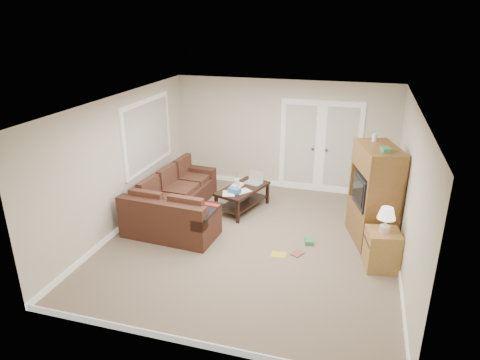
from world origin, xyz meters
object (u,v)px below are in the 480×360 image
(sectional_sofa, at_px, (174,205))
(side_cabinet, at_px, (382,247))
(coffee_table, at_px, (243,197))
(tv_armoire, at_px, (374,194))

(sectional_sofa, relative_size, side_cabinet, 2.54)
(coffee_table, xyz_separation_m, tv_armoire, (2.53, -0.59, 0.61))
(sectional_sofa, relative_size, tv_armoire, 1.43)
(sectional_sofa, bearing_deg, tv_armoire, 7.48)
(tv_armoire, bearing_deg, sectional_sofa, 166.72)
(sectional_sofa, xyz_separation_m, side_cabinet, (3.89, -0.68, 0.07))
(sectional_sofa, height_order, side_cabinet, side_cabinet)
(coffee_table, distance_m, tv_armoire, 2.67)
(sectional_sofa, height_order, coffee_table, coffee_table)
(coffee_table, bearing_deg, tv_armoire, 4.76)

